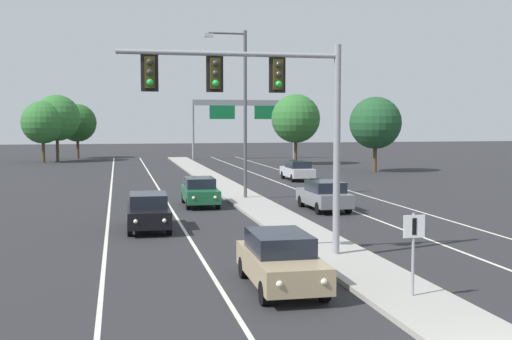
{
  "coord_description": "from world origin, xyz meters",
  "views": [
    {
      "loc": [
        -7.49,
        -10.2,
        4.74
      ],
      "look_at": [
        -3.2,
        9.71,
        3.2
      ],
      "focal_mm": 45.14,
      "sensor_mm": 36.0,
      "label": 1
    }
  ],
  "objects_px": {
    "car_receding_grey": "(324,195)",
    "tree_far_right_c": "(375,123)",
    "car_oncoming_green": "(200,191)",
    "tree_far_left_b": "(57,118)",
    "car_oncoming_black": "(148,211)",
    "tree_far_left_c": "(43,122)",
    "street_lamp_median": "(242,104)",
    "car_oncoming_tan": "(281,260)",
    "median_sign_post": "(414,242)",
    "tree_far_right_b": "(296,119)",
    "car_receding_silver": "(297,170)",
    "highway_sign_gantry": "(244,110)",
    "overhead_signal_mast": "(264,99)",
    "tree_far_left_a": "(77,123)"
  },
  "relations": [
    {
      "from": "street_lamp_median",
      "to": "car_oncoming_tan",
      "type": "relative_size",
      "value": 2.23
    },
    {
      "from": "car_oncoming_black",
      "to": "car_receding_grey",
      "type": "height_order",
      "value": "same"
    },
    {
      "from": "street_lamp_median",
      "to": "median_sign_post",
      "type": "bearing_deg",
      "value": -89.35
    },
    {
      "from": "tree_far_left_b",
      "to": "tree_far_right_c",
      "type": "height_order",
      "value": "tree_far_left_b"
    },
    {
      "from": "median_sign_post",
      "to": "tree_far_right_b",
      "type": "xyz_separation_m",
      "value": [
        11.59,
        52.75,
        3.47
      ]
    },
    {
      "from": "highway_sign_gantry",
      "to": "tree_far_right_b",
      "type": "height_order",
      "value": "tree_far_right_b"
    },
    {
      "from": "car_receding_silver",
      "to": "tree_far_left_c",
      "type": "xyz_separation_m",
      "value": [
        -22.59,
        27.88,
        3.83
      ]
    },
    {
      "from": "tree_far_right_b",
      "to": "car_receding_grey",
      "type": "bearing_deg",
      "value": -103.27
    },
    {
      "from": "car_oncoming_tan",
      "to": "street_lamp_median",
      "type": "bearing_deg",
      "value": 82.16
    },
    {
      "from": "car_oncoming_green",
      "to": "tree_far_left_b",
      "type": "bearing_deg",
      "value": 104.82
    },
    {
      "from": "car_receding_silver",
      "to": "overhead_signal_mast",
      "type": "bearing_deg",
      "value": -107.99
    },
    {
      "from": "street_lamp_median",
      "to": "car_oncoming_green",
      "type": "distance_m",
      "value": 6.11
    },
    {
      "from": "car_oncoming_black",
      "to": "tree_far_left_b",
      "type": "height_order",
      "value": "tree_far_left_b"
    },
    {
      "from": "median_sign_post",
      "to": "tree_far_left_c",
      "type": "bearing_deg",
      "value": 104.37
    },
    {
      "from": "overhead_signal_mast",
      "to": "tree_far_left_b",
      "type": "relative_size",
      "value": 0.95
    },
    {
      "from": "car_receding_grey",
      "to": "tree_far_right_c",
      "type": "bearing_deg",
      "value": 61.77
    },
    {
      "from": "car_oncoming_black",
      "to": "tree_far_left_b",
      "type": "distance_m",
      "value": 51.71
    },
    {
      "from": "car_oncoming_black",
      "to": "tree_far_left_a",
      "type": "relative_size",
      "value": 0.64
    },
    {
      "from": "tree_far_right_c",
      "to": "tree_far_left_c",
      "type": "bearing_deg",
      "value": 146.5
    },
    {
      "from": "car_oncoming_tan",
      "to": "car_receding_silver",
      "type": "height_order",
      "value": "same"
    },
    {
      "from": "median_sign_post",
      "to": "tree_far_left_a",
      "type": "distance_m",
      "value": 71.19
    },
    {
      "from": "tree_far_left_b",
      "to": "tree_far_right_c",
      "type": "relative_size",
      "value": 1.12
    },
    {
      "from": "median_sign_post",
      "to": "tree_far_left_c",
      "type": "relative_size",
      "value": 0.31
    },
    {
      "from": "street_lamp_median",
      "to": "car_receding_grey",
      "type": "relative_size",
      "value": 2.22
    },
    {
      "from": "car_oncoming_black",
      "to": "tree_far_right_c",
      "type": "bearing_deg",
      "value": 51.6
    },
    {
      "from": "car_oncoming_black",
      "to": "tree_far_left_c",
      "type": "xyz_separation_m",
      "value": [
        -9.68,
        49.41,
        3.83
      ]
    },
    {
      "from": "tree_far_right_b",
      "to": "tree_far_right_c",
      "type": "bearing_deg",
      "value": -68.94
    },
    {
      "from": "car_oncoming_green",
      "to": "tree_far_left_c",
      "type": "distance_m",
      "value": 44.03
    },
    {
      "from": "car_receding_grey",
      "to": "tree_far_left_c",
      "type": "xyz_separation_m",
      "value": [
        -19.17,
        45.17,
        3.83
      ]
    },
    {
      "from": "median_sign_post",
      "to": "car_oncoming_black",
      "type": "relative_size",
      "value": 0.49
    },
    {
      "from": "median_sign_post",
      "to": "car_receding_grey",
      "type": "xyz_separation_m",
      "value": [
        3.19,
        17.17,
        -0.77
      ]
    },
    {
      "from": "car_receding_silver",
      "to": "tree_far_left_a",
      "type": "distance_m",
      "value": 40.57
    },
    {
      "from": "tree_far_left_c",
      "to": "overhead_signal_mast",
      "type": "bearing_deg",
      "value": -76.91
    },
    {
      "from": "highway_sign_gantry",
      "to": "tree_far_left_b",
      "type": "bearing_deg",
      "value": -178.55
    },
    {
      "from": "car_oncoming_black",
      "to": "highway_sign_gantry",
      "type": "relative_size",
      "value": 0.34
    },
    {
      "from": "car_oncoming_green",
      "to": "car_receding_grey",
      "type": "xyz_separation_m",
      "value": [
        6.26,
        -3.25,
        0.0
      ]
    },
    {
      "from": "tree_far_right_b",
      "to": "car_oncoming_black",
      "type": "bearing_deg",
      "value": -114.18
    },
    {
      "from": "car_receding_grey",
      "to": "tree_far_right_c",
      "type": "relative_size",
      "value": 0.64
    },
    {
      "from": "car_oncoming_tan",
      "to": "car_oncoming_black",
      "type": "bearing_deg",
      "value": 106.32
    },
    {
      "from": "median_sign_post",
      "to": "car_oncoming_green",
      "type": "bearing_deg",
      "value": 98.54
    },
    {
      "from": "tree_far_left_b",
      "to": "tree_far_right_b",
      "type": "bearing_deg",
      "value": -22.92
    },
    {
      "from": "car_receding_silver",
      "to": "highway_sign_gantry",
      "type": "xyz_separation_m",
      "value": [
        1.52,
        29.91,
        5.34
      ]
    },
    {
      "from": "car_receding_silver",
      "to": "tree_far_left_a",
      "type": "relative_size",
      "value": 0.64
    },
    {
      "from": "overhead_signal_mast",
      "to": "tree_far_left_c",
      "type": "relative_size",
      "value": 1.05
    },
    {
      "from": "highway_sign_gantry",
      "to": "car_oncoming_black",
      "type": "bearing_deg",
      "value": -105.66
    },
    {
      "from": "overhead_signal_mast",
      "to": "car_oncoming_tan",
      "type": "height_order",
      "value": "overhead_signal_mast"
    },
    {
      "from": "street_lamp_median",
      "to": "car_oncoming_green",
      "type": "xyz_separation_m",
      "value": [
        -2.81,
        -2.18,
        -4.97
      ]
    },
    {
      "from": "median_sign_post",
      "to": "car_receding_grey",
      "type": "height_order",
      "value": "median_sign_post"
    },
    {
      "from": "car_oncoming_tan",
      "to": "car_receding_silver",
      "type": "relative_size",
      "value": 1.0
    },
    {
      "from": "car_oncoming_tan",
      "to": "car_receding_silver",
      "type": "bearing_deg",
      "value": 73.36
    }
  ]
}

